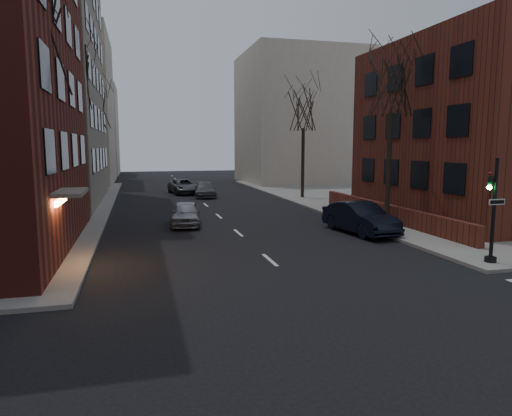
{
  "coord_description": "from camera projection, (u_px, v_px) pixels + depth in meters",
  "views": [
    {
      "loc": [
        -5.08,
        -5.34,
        4.6
      ],
      "look_at": [
        -0.3,
        13.08,
        2.0
      ],
      "focal_mm": 32.0,
      "sensor_mm": 36.0,
      "label": 1
    }
  ],
  "objects": [
    {
      "name": "car_lane_far",
      "position": [
        184.0,
        186.0,
        44.04
      ],
      "size": [
        3.02,
        5.37,
        1.42
      ],
      "primitive_type": "imported",
      "rotation": [
        0.0,
        0.0,
        0.14
      ],
      "color": "#45464B",
      "rests_on": "ground"
    },
    {
      "name": "tree_right_a",
      "position": [
        392.0,
        84.0,
        25.37
      ],
      "size": [
        3.96,
        3.96,
        9.72
      ],
      "color": "#2D231C",
      "rests_on": "sidewalk_far_right"
    },
    {
      "name": "sandwich_board",
      "position": [
        373.0,
        218.0,
        24.92
      ],
      "size": [
        0.6,
        0.73,
        1.02
      ],
      "primitive_type": "cube",
      "rotation": [
        0.0,
        0.0,
        -0.25
      ],
      "color": "silver",
      "rests_on": "sidewalk_far_right"
    },
    {
      "name": "tree_left_c",
      "position": [
        94.0,
        108.0,
        42.09
      ],
      "size": [
        3.96,
        3.96,
        9.72
      ],
      "color": "#2D231C",
      "rests_on": "sidewalk_far_left"
    },
    {
      "name": "streetlamp_near",
      "position": [
        80.0,
        152.0,
        25.49
      ],
      "size": [
        0.36,
        0.36,
        6.28
      ],
      "color": "black",
      "rests_on": "sidewalk_far_left"
    },
    {
      "name": "low_wall_right",
      "position": [
        385.0,
        212.0,
        27.46
      ],
      "size": [
        0.35,
        16.0,
        1.0
      ],
      "primitive_type": "cube",
      "color": "#5C261A",
      "rests_on": "sidewalk_far_right"
    },
    {
      "name": "traffic_signal",
      "position": [
        492.0,
        217.0,
        17.35
      ],
      "size": [
        0.76,
        0.44,
        4.0
      ],
      "color": "black",
      "rests_on": "sidewalk_far_right"
    },
    {
      "name": "building_right_brick",
      "position": [
        491.0,
        131.0,
        28.59
      ],
      "size": [
        12.0,
        14.0,
        11.0
      ],
      "primitive_type": "cube",
      "color": "#5C261A",
      "rests_on": "ground"
    },
    {
      "name": "car_lane_gray",
      "position": [
        205.0,
        190.0,
        41.33
      ],
      "size": [
        2.34,
        4.77,
        1.33
      ],
      "primitive_type": "imported",
      "rotation": [
        0.0,
        0.0,
        -0.11
      ],
      "color": "#46474C",
      "rests_on": "ground"
    },
    {
      "name": "building_distant_lb",
      "position": [
        84.0,
        131.0,
        71.88
      ],
      "size": [
        10.0,
        12.0,
        14.0
      ],
      "primitive_type": "cube",
      "color": "beige",
      "rests_on": "ground"
    },
    {
      "name": "car_lane_silver",
      "position": [
        186.0,
        213.0,
        26.49
      ],
      "size": [
        2.17,
        4.28,
        1.4
      ],
      "primitive_type": "imported",
      "rotation": [
        0.0,
        0.0,
        -0.13
      ],
      "color": "gray",
      "rests_on": "ground"
    },
    {
      "name": "building_distant_la",
      "position": [
        50.0,
        109.0,
        54.81
      ],
      "size": [
        14.0,
        16.0,
        18.0
      ],
      "primitive_type": "cube",
      "color": "beige",
      "rests_on": "ground"
    },
    {
      "name": "building_distant_ra",
      "position": [
        300.0,
        119.0,
        57.61
      ],
      "size": [
        14.0,
        14.0,
        16.0
      ],
      "primitive_type": "cube",
      "color": "beige",
      "rests_on": "ground"
    },
    {
      "name": "tree_left_b",
      "position": [
        73.0,
        76.0,
        28.55
      ],
      "size": [
        4.4,
        4.4,
        10.8
      ],
      "color": "#2D231C",
      "rests_on": "sidewalk_far_left"
    },
    {
      "name": "parked_sedan",
      "position": [
        360.0,
        218.0,
        24.04
      ],
      "size": [
        2.38,
        5.2,
        1.65
      ],
      "primitive_type": "imported",
      "rotation": [
        0.0,
        0.0,
        0.13
      ],
      "color": "black",
      "rests_on": "ground"
    },
    {
      "name": "sidewalk_far_right",
      "position": [
        511.0,
        194.0,
        42.98
      ],
      "size": [
        44.0,
        44.0,
        0.15
      ],
      "primitive_type": "cube",
      "color": "gray",
      "rests_on": "ground"
    },
    {
      "name": "tree_right_b",
      "position": [
        304.0,
        111.0,
        38.86
      ],
      "size": [
        3.74,
        3.74,
        9.18
      ],
      "color": "#2D231C",
      "rests_on": "sidewalk_far_right"
    },
    {
      "name": "streetlamp_far",
      "position": [
        104.0,
        150.0,
        44.67
      ],
      "size": [
        0.36,
        0.36,
        6.28
      ],
      "color": "black",
      "rests_on": "sidewalk_far_left"
    },
    {
      "name": "tree_left_a",
      "position": [
        31.0,
        42.0,
        17.1
      ],
      "size": [
        4.18,
        4.18,
        10.26
      ],
      "color": "#2D231C",
      "rests_on": "sidewalk_far_left"
    }
  ]
}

